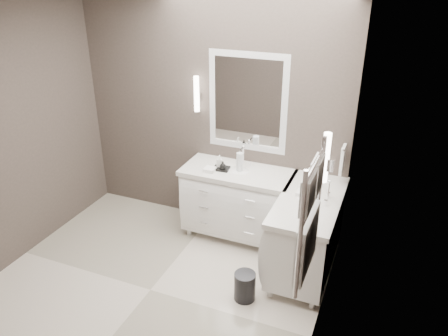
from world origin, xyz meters
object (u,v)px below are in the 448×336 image
at_px(vanity_right, 307,230).
at_px(waste_bin, 245,286).
at_px(towel_ladder, 309,223).
at_px(vanity_back, 238,199).

bearing_deg(vanity_right, waste_bin, -123.00).
relative_size(towel_ladder, waste_bin, 3.13).
xyz_separation_m(vanity_right, waste_bin, (-0.43, -0.65, -0.34)).
distance_m(vanity_back, towel_ladder, 2.16).
height_order(towel_ladder, waste_bin, towel_ladder).
bearing_deg(waste_bin, vanity_back, 114.68).
height_order(vanity_right, waste_bin, vanity_right).
bearing_deg(towel_ladder, vanity_back, 124.10).
relative_size(vanity_back, towel_ladder, 1.38).
xyz_separation_m(vanity_back, waste_bin, (0.45, -0.98, -0.34)).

